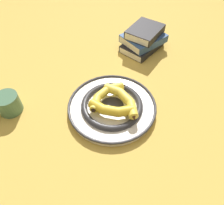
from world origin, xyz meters
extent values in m
plane|color=gold|center=(0.00, 0.00, 0.00)|extent=(2.80, 2.80, 0.00)
cylinder|color=white|center=(0.01, 0.04, 0.01)|extent=(0.32, 0.32, 0.02)
torus|color=#2D2D33|center=(0.01, 0.04, 0.02)|extent=(0.23, 0.23, 0.02)
cylinder|color=#2D2D33|center=(0.01, 0.04, 0.02)|extent=(0.09, 0.09, 0.00)
torus|color=#333338|center=(0.01, 0.04, 0.02)|extent=(0.33, 0.33, 0.01)
cylinder|color=yellow|center=(0.08, 0.08, 0.05)|extent=(0.07, 0.05, 0.03)
cylinder|color=yellow|center=(0.02, 0.09, 0.05)|extent=(0.07, 0.05, 0.03)
cylinder|color=yellow|center=(-0.03, 0.06, 0.05)|extent=(0.07, 0.07, 0.03)
sphere|color=yellow|center=(0.05, 0.09, 0.05)|extent=(0.03, 0.03, 0.03)
sphere|color=yellow|center=(-0.01, 0.08, 0.05)|extent=(0.03, 0.03, 0.03)
cone|color=#472D19|center=(0.11, 0.08, 0.05)|extent=(0.04, 0.03, 0.03)
sphere|color=black|center=(-0.06, 0.04, 0.05)|extent=(0.02, 0.02, 0.02)
cylinder|color=yellow|center=(-0.04, 0.07, 0.05)|extent=(0.04, 0.06, 0.03)
cylinder|color=yellow|center=(-0.03, 0.02, 0.05)|extent=(0.05, 0.07, 0.03)
cylinder|color=yellow|center=(0.01, -0.03, 0.05)|extent=(0.07, 0.06, 0.03)
sphere|color=yellow|center=(-0.05, 0.04, 0.05)|extent=(0.03, 0.03, 0.03)
sphere|color=yellow|center=(-0.02, -0.01, 0.05)|extent=(0.03, 0.03, 0.03)
cone|color=#472D19|center=(-0.04, 0.10, 0.05)|extent=(0.03, 0.03, 0.02)
sphere|color=black|center=(0.03, -0.04, 0.05)|extent=(0.02, 0.02, 0.02)
cylinder|color=gold|center=(0.02, -0.02, 0.05)|extent=(0.07, 0.06, 0.04)
cylinder|color=gold|center=(0.06, 0.01, 0.05)|extent=(0.06, 0.07, 0.04)
cylinder|color=gold|center=(0.08, 0.06, 0.05)|extent=(0.05, 0.06, 0.04)
sphere|color=gold|center=(0.04, -0.01, 0.05)|extent=(0.04, 0.04, 0.04)
sphere|color=gold|center=(0.07, 0.03, 0.05)|extent=(0.04, 0.04, 0.04)
cone|color=#472D19|center=(0.00, -0.04, 0.05)|extent=(0.04, 0.04, 0.03)
sphere|color=black|center=(0.09, 0.09, 0.05)|extent=(0.02, 0.02, 0.02)
cube|color=black|center=(-0.29, 0.32, 0.02)|extent=(0.21, 0.24, 0.03)
cube|color=white|center=(-0.29, 0.32, 0.02)|extent=(0.20, 0.22, 0.03)
cube|color=#2D4C84|center=(-0.30, 0.33, 0.05)|extent=(0.20, 0.22, 0.04)
cube|color=white|center=(-0.30, 0.32, 0.05)|extent=(0.18, 0.21, 0.03)
cube|color=black|center=(-0.30, 0.33, 0.09)|extent=(0.20, 0.21, 0.04)
cube|color=white|center=(-0.29, 0.33, 0.09)|extent=(0.19, 0.20, 0.03)
cylinder|color=#477056|center=(-0.13, -0.32, 0.04)|extent=(0.09, 0.09, 0.08)
cylinder|color=#331C0F|center=(-0.13, -0.32, 0.07)|extent=(0.07, 0.07, 0.00)
camera|label=1|loc=(0.50, -0.16, 0.65)|focal=35.00mm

